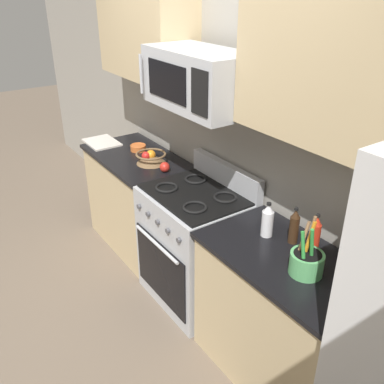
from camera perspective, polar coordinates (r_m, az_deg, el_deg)
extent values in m
plane|color=#6B5B4C|center=(3.35, -9.27, -17.37)|extent=(16.00, 16.00, 0.00)
cube|color=#9E998E|center=(3.13, 6.21, 7.74)|extent=(8.00, 0.10, 2.60)
cube|color=tan|center=(4.00, -7.18, -1.36)|extent=(1.03, 0.58, 0.88)
cube|color=black|center=(3.80, -7.57, 4.69)|extent=(1.07, 0.62, 0.03)
cube|color=#B2B5BA|center=(3.31, 0.40, -7.44)|extent=(0.76, 0.62, 0.91)
cube|color=black|center=(3.22, -4.25, -10.53)|extent=(0.67, 0.01, 0.51)
cylinder|color=#B2B5BA|center=(3.07, -4.83, -6.91)|extent=(0.57, 0.02, 0.02)
cube|color=black|center=(3.07, 0.43, -0.29)|extent=(0.73, 0.56, 0.02)
cube|color=#B2B5BA|center=(3.18, 4.56, 2.32)|extent=(0.76, 0.06, 0.18)
torus|color=black|center=(3.13, -3.42, 0.62)|extent=(0.17, 0.17, 0.02)
torus|color=black|center=(2.86, 0.38, -2.06)|extent=(0.17, 0.17, 0.02)
torus|color=black|center=(3.26, 0.47, 1.76)|extent=(0.17, 0.17, 0.02)
torus|color=black|center=(3.00, 4.45, -0.70)|extent=(0.17, 0.17, 0.02)
cylinder|color=#4C4C51|center=(3.19, -7.13, -1.94)|extent=(0.04, 0.02, 0.04)
cylinder|color=#4C4C51|center=(3.08, -5.94, -2.96)|extent=(0.04, 0.02, 0.04)
cylinder|color=#4C4C51|center=(2.98, -4.66, -4.05)|extent=(0.04, 0.02, 0.04)
cylinder|color=#4C4C51|center=(2.88, -3.29, -5.22)|extent=(0.04, 0.02, 0.04)
cylinder|color=#4C4C51|center=(2.78, -1.81, -6.46)|extent=(0.04, 0.02, 0.04)
cube|color=tan|center=(2.78, 11.66, -16.38)|extent=(1.01, 0.58, 0.88)
cube|color=black|center=(2.49, 12.63, -8.74)|extent=(1.05, 0.62, 0.03)
cube|color=#B2B5BA|center=(2.81, 1.02, 14.86)|extent=(0.79, 0.40, 0.37)
cube|color=black|center=(2.76, -3.43, 14.59)|extent=(0.44, 0.01, 0.23)
cube|color=black|center=(2.46, 1.02, 13.14)|extent=(0.16, 0.01, 0.26)
cylinder|color=#B2B5BA|center=(2.99, -6.85, 15.43)|extent=(0.02, 0.02, 0.26)
cube|color=tan|center=(3.63, -6.27, 20.32)|extent=(1.06, 0.34, 0.69)
cube|color=tan|center=(2.20, 18.42, 14.88)|extent=(1.04, 0.34, 0.69)
cylinder|color=#59AD66|center=(2.35, 15.07, -9.22)|extent=(0.18, 0.18, 0.12)
cylinder|color=black|center=(2.35, 15.10, -9.03)|extent=(0.15, 0.15, 0.10)
cylinder|color=olive|center=(2.31, 15.28, -6.45)|extent=(0.04, 0.05, 0.31)
cylinder|color=orange|center=(2.31, 15.24, -6.81)|extent=(0.04, 0.05, 0.28)
cylinder|color=olive|center=(2.33, 14.47, -6.78)|extent=(0.02, 0.09, 0.26)
cylinder|color=green|center=(2.27, 14.69, -7.98)|extent=(0.06, 0.03, 0.25)
cylinder|color=green|center=(2.29, 15.73, -7.48)|extent=(0.02, 0.06, 0.27)
cone|color=brown|center=(3.61, -5.50, 4.47)|extent=(0.25, 0.25, 0.08)
torus|color=brown|center=(3.59, -5.53, 5.07)|extent=(0.26, 0.26, 0.02)
sphere|color=red|center=(3.58, -6.18, 4.83)|extent=(0.07, 0.07, 0.07)
sphere|color=orange|center=(3.60, -5.54, 4.99)|extent=(0.08, 0.08, 0.08)
sphere|color=red|center=(3.43, -3.68, 3.36)|extent=(0.08, 0.08, 0.08)
cube|color=silver|center=(4.14, -11.98, 6.52)|extent=(0.36, 0.27, 0.02)
cylinder|color=#382314|center=(2.57, 13.48, -4.94)|extent=(0.06, 0.06, 0.17)
cone|color=#382314|center=(2.52, 13.74, -2.83)|extent=(0.05, 0.05, 0.05)
cylinder|color=black|center=(2.50, 13.82, -2.21)|extent=(0.02, 0.02, 0.01)
cylinder|color=silver|center=(2.61, 10.04, -4.19)|extent=(0.07, 0.07, 0.16)
cone|color=silver|center=(2.56, 10.23, -2.16)|extent=(0.06, 0.06, 0.05)
cylinder|color=black|center=(2.54, 10.28, -1.57)|extent=(0.03, 0.03, 0.01)
cylinder|color=red|center=(2.51, 16.10, -6.05)|extent=(0.06, 0.06, 0.19)
cone|color=red|center=(2.45, 16.45, -3.71)|extent=(0.05, 0.05, 0.05)
cylinder|color=black|center=(2.43, 16.55, -3.04)|extent=(0.02, 0.02, 0.01)
cylinder|color=#D1662D|center=(3.89, -7.22, 5.87)|extent=(0.14, 0.14, 0.05)
torus|color=#D1662D|center=(3.89, -7.24, 6.21)|extent=(0.14, 0.14, 0.01)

